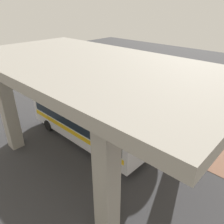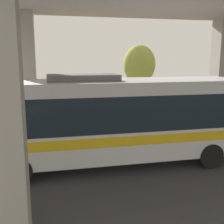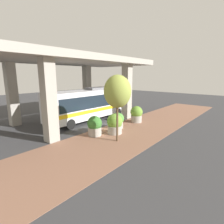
# 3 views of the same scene
# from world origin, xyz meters

# --- Properties ---
(ground_plane) EXTENTS (80.00, 80.00, 0.00)m
(ground_plane) POSITION_xyz_m (0.00, 0.00, 0.00)
(ground_plane) COLOR #38383A
(ground_plane) RESTS_ON ground
(sidewalk_strip) EXTENTS (6.00, 40.00, 0.02)m
(sidewalk_strip) POSITION_xyz_m (-3.00, 0.00, 0.01)
(sidewalk_strip) COLOR #845B47
(sidewalk_strip) RESTS_ON ground
(overpass) EXTENTS (9.40, 18.05, 6.98)m
(overpass) POSITION_xyz_m (4.00, 0.00, 6.09)
(overpass) COLOR #9E998E
(overpass) RESTS_ON ground
(bus) EXTENTS (2.80, 10.88, 3.72)m
(bus) POSITION_xyz_m (3.18, -1.64, 2.01)
(bus) COLOR silver
(bus) RESTS_ON ground
(fire_hydrant) EXTENTS (0.50, 0.24, 0.90)m
(fire_hydrant) POSITION_xyz_m (-0.53, -2.68, 0.46)
(fire_hydrant) COLOR #B21919
(fire_hydrant) RESTS_ON ground
(planter_front) EXTENTS (1.33, 1.33, 1.81)m
(planter_front) POSITION_xyz_m (-1.50, -4.12, 0.91)
(planter_front) COLOR #9E998E
(planter_front) RESTS_ON ground
(planter_middle) EXTENTS (1.14, 1.14, 1.56)m
(planter_middle) POSITION_xyz_m (-1.40, -1.02, 0.80)
(planter_middle) COLOR #9E998E
(planter_middle) RESTS_ON ground
(planter_back) EXTENTS (1.38, 1.38, 1.80)m
(planter_back) POSITION_xyz_m (-2.12, 0.40, 0.88)
(planter_back) COLOR #9E998E
(planter_back) RESTS_ON ground
(planter_extra) EXTENTS (1.26, 1.26, 1.73)m
(planter_extra) POSITION_xyz_m (-1.15, 1.92, 0.86)
(planter_extra) COLOR #9E998E
(planter_extra) RESTS_ON ground
(street_tree_near) EXTENTS (2.06, 2.06, 5.16)m
(street_tree_near) POSITION_xyz_m (-3.45, 1.70, 3.91)
(street_tree_near) COLOR brown
(street_tree_near) RESTS_ON ground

